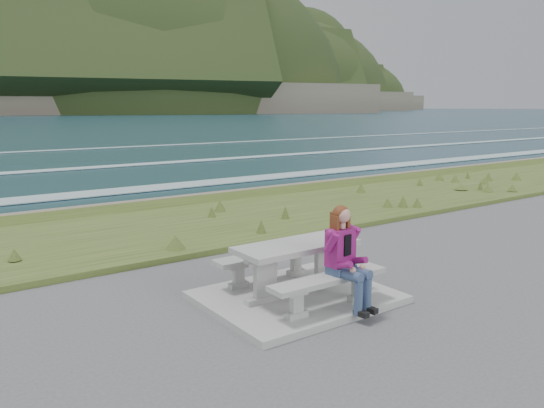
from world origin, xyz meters
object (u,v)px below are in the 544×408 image
(bench_landward, at_px, (329,284))
(seated_woman, at_px, (349,271))
(bench_seaward, at_px, (268,259))
(picnic_table, at_px, (296,255))

(bench_landward, distance_m, seated_woman, 0.31)
(bench_landward, height_order, bench_seaward, same)
(picnic_table, distance_m, bench_landward, 0.74)
(picnic_table, relative_size, seated_woman, 1.31)
(picnic_table, distance_m, seated_woman, 0.86)
(picnic_table, xyz_separation_m, bench_landward, (0.00, -0.70, -0.23))
(picnic_table, distance_m, bench_seaward, 0.74)
(bench_landward, bearing_deg, picnic_table, 90.00)
(bench_seaward, xyz_separation_m, seated_woman, (0.23, -1.53, 0.16))
(picnic_table, bearing_deg, bench_landward, -90.00)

